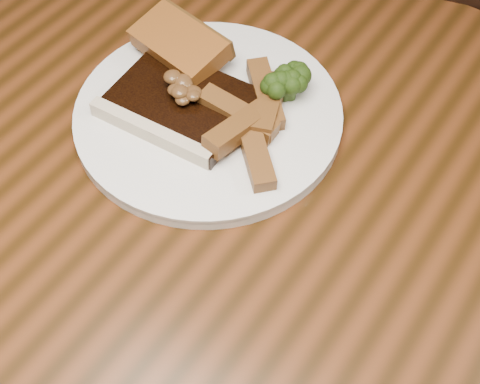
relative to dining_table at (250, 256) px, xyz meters
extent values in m
cube|color=#4C240F|center=(0.00, 0.00, 0.07)|extent=(1.60, 0.90, 0.04)
cylinder|color=black|center=(-0.72, 0.37, -0.30)|extent=(0.07, 0.07, 0.71)
cube|color=black|center=(-0.16, 0.62, -0.18)|extent=(0.57, 0.57, 0.04)
cylinder|color=black|center=(-0.03, 0.85, -0.43)|extent=(0.04, 0.04, 0.45)
cylinder|color=black|center=(-0.39, 0.75, -0.43)|extent=(0.04, 0.04, 0.45)
cylinder|color=black|center=(0.07, 0.49, -0.43)|extent=(0.04, 0.04, 0.45)
cylinder|color=black|center=(-0.29, 0.39, -0.43)|extent=(0.04, 0.04, 0.45)
cylinder|color=white|center=(-0.11, 0.08, 0.10)|extent=(0.37, 0.37, 0.01)
cube|color=black|center=(-0.14, 0.06, 0.12)|extent=(0.16, 0.13, 0.02)
cube|color=beige|center=(-0.14, 0.01, 0.11)|extent=(0.16, 0.03, 0.02)
cube|color=brown|center=(-0.19, 0.13, 0.12)|extent=(0.12, 0.08, 0.03)
camera|label=1|loc=(0.22, -0.34, 0.67)|focal=50.00mm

